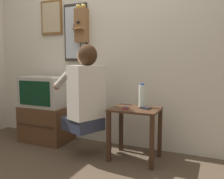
{
  "coord_description": "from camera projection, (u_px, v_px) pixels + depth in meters",
  "views": [
    {
      "loc": [
        1.19,
        -1.74,
        1.05
      ],
      "look_at": [
        0.18,
        0.55,
        0.75
      ],
      "focal_mm": 38.0,
      "sensor_mm": 36.0,
      "label": 1
    }
  ],
  "objects": [
    {
      "name": "cell_phone_spare",
      "position": [
        145.0,
        108.0,
        2.47
      ],
      "size": [
        0.14,
        0.1,
        0.01
      ],
      "rotation": [
        0.0,
        0.0,
        1.16
      ],
      "color": "black",
      "rests_on": "side_table"
    },
    {
      "name": "water_bottle",
      "position": [
        142.0,
        96.0,
        2.55
      ],
      "size": [
        0.07,
        0.07,
        0.26
      ],
      "color": "silver",
      "rests_on": "side_table"
    },
    {
      "name": "television",
      "position": [
        45.0,
        91.0,
        3.08
      ],
      "size": [
        0.58,
        0.39,
        0.39
      ],
      "color": "#ADA89E",
      "rests_on": "tv_stand"
    },
    {
      "name": "ground_plane",
      "position": [
        70.0,
        176.0,
        2.19
      ],
      "size": [
        14.0,
        14.0,
        0.0
      ],
      "primitive_type": "plane",
      "color": "#4C3D2D"
    },
    {
      "name": "person",
      "position": [
        85.0,
        91.0,
        2.55
      ],
      "size": [
        0.6,
        0.53,
        0.93
      ],
      "rotation": [
        0.0,
        0.0,
        1.16
      ],
      "color": "#2D3347",
      "rests_on": "ground_plane"
    },
    {
      "name": "tv_stand",
      "position": [
        46.0,
        123.0,
        3.13
      ],
      "size": [
        0.63,
        0.42,
        0.46
      ],
      "color": "#51331E",
      "rests_on": "ground_plane"
    },
    {
      "name": "framed_picture",
      "position": [
        52.0,
        18.0,
        3.21
      ],
      "size": [
        0.33,
        0.03,
        0.46
      ],
      "color": "brown"
    },
    {
      "name": "cell_phone_held",
      "position": [
        126.0,
        108.0,
        2.49
      ],
      "size": [
        0.09,
        0.13,
        0.01
      ],
      "rotation": [
        0.0,
        0.0,
        0.24
      ],
      "color": "maroon",
      "rests_on": "side_table"
    },
    {
      "name": "wall_mirror",
      "position": [
        76.0,
        33.0,
        3.08
      ],
      "size": [
        0.33,
        0.04,
        0.73
      ],
      "color": "#2D2823"
    },
    {
      "name": "wall_back",
      "position": [
        113.0,
        43.0,
        2.93
      ],
      "size": [
        6.8,
        0.05,
        2.55
      ],
      "color": "beige",
      "rests_on": "ground_plane"
    },
    {
      "name": "wall_phone_antique",
      "position": [
        81.0,
        25.0,
        2.99
      ],
      "size": [
        0.2,
        0.19,
        0.84
      ],
      "color": "brown"
    },
    {
      "name": "side_table",
      "position": [
        135.0,
        120.0,
        2.51
      ],
      "size": [
        0.51,
        0.4,
        0.56
      ],
      "color": "#422819",
      "rests_on": "ground_plane"
    }
  ]
}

